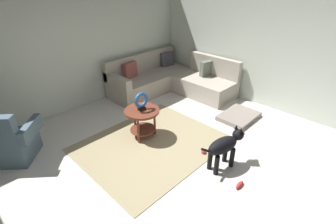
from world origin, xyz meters
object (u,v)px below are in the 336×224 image
at_px(sectional_couch, 170,80).
at_px(dog_toy_bone, 239,185).
at_px(dog_toy_ball, 204,152).
at_px(dog, 225,146).
at_px(dog_toy_rope, 224,139).
at_px(torus_sculpture, 141,101).
at_px(side_table, 142,116).
at_px(dog_bed_mat, 239,116).
at_px(armchair, 9,142).

distance_m(sectional_couch, dog_toy_bone, 3.35).
xyz_separation_m(sectional_couch, dog_toy_ball, (-1.43, -2.11, -0.25)).
height_order(dog, dog_toy_ball, dog).
distance_m(sectional_couch, dog, 2.90).
bearing_deg(dog_toy_rope, torus_sculpture, 129.13).
xyz_separation_m(sectional_couch, dog_toy_rope, (-0.89, -2.14, -0.27)).
xyz_separation_m(side_table, dog_bed_mat, (1.77, -0.90, -0.37)).
height_order(side_table, dog_toy_rope, side_table).
bearing_deg(dog_toy_bone, armchair, 124.52).
distance_m(armchair, dog, 3.24).
relative_size(dog_bed_mat, dog_toy_rope, 5.40).
height_order(armchair, dog_toy_rope, armchair).
height_order(dog, dog_toy_rope, dog).
height_order(sectional_couch, armchair, same).
xyz_separation_m(dog, dog_toy_rope, (0.59, 0.35, -0.35)).
height_order(side_table, torus_sculpture, torus_sculpture).
height_order(armchair, dog_bed_mat, armchair).
bearing_deg(dog_toy_ball, sectional_couch, 55.86).
distance_m(torus_sculpture, dog_bed_mat, 2.10).
xyz_separation_m(dog, dog_toy_bone, (-0.19, -0.40, -0.35)).
distance_m(torus_sculpture, dog_toy_bone, 1.99).
xyz_separation_m(dog_toy_ball, dog_toy_bone, (-0.23, -0.78, -0.01)).
height_order(side_table, dog_bed_mat, side_table).
bearing_deg(armchair, dog_toy_rope, 4.72).
distance_m(torus_sculpture, dog_toy_ball, 1.32).
distance_m(sectional_couch, armchair, 3.61).
bearing_deg(dog, armchair, -126.27).
bearing_deg(sectional_couch, dog_bed_mat, -90.36).
relative_size(torus_sculpture, dog_bed_mat, 0.41).
height_order(sectional_couch, dog, sectional_couch).
bearing_deg(dog, dog_toy_rope, 133.53).
distance_m(armchair, dog_bed_mat, 4.07).
distance_m(armchair, side_table, 2.07).
xyz_separation_m(armchair, dog_toy_ball, (2.18, -2.05, -0.28)).
xyz_separation_m(dog_bed_mat, dog, (-1.46, -0.56, 0.33)).
height_order(sectional_couch, side_table, sectional_couch).
bearing_deg(dog_bed_mat, dog_toy_ball, -172.89).
bearing_deg(sectional_couch, armchair, -179.08).
distance_m(side_table, dog_toy_bone, 1.91).
bearing_deg(sectional_couch, torus_sculpture, -150.01).
height_order(side_table, dog, dog).
bearing_deg(dog_toy_rope, dog_bed_mat, 13.16).
relative_size(sectional_couch, armchair, 2.26).
xyz_separation_m(dog_bed_mat, dog_toy_bone, (-1.65, -0.96, -0.01)).
xyz_separation_m(armchair, dog_bed_mat, (3.60, -1.88, -0.28)).
xyz_separation_m(sectional_couch, side_table, (-1.79, -1.03, 0.12)).
bearing_deg(dog_bed_mat, side_table, 153.01).
bearing_deg(dog_toy_bone, dog, 64.60).
bearing_deg(side_table, armchair, 151.95).
bearing_deg(dog_toy_rope, side_table, 129.13).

